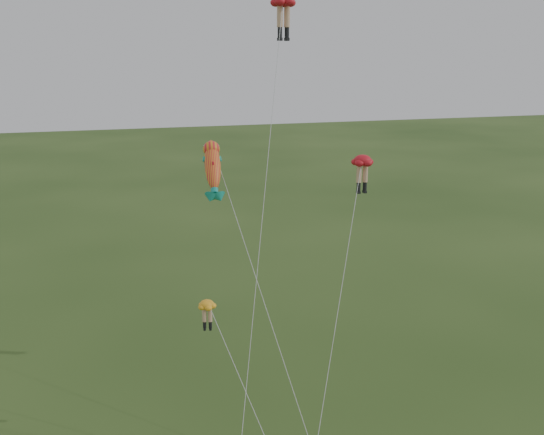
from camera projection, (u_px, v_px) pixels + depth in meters
name	position (u px, v px, depth m)	size (l,w,h in m)	color
legs_kite_red_high	(283.00, 9.00, 35.57)	(7.06, 12.54, 22.99)	red
legs_kite_red_mid	(362.00, 168.00, 35.37)	(7.32, 9.99, 13.84)	red
legs_kite_yellow	(210.00, 315.00, 30.22)	(3.08, 6.65, 7.60)	#FFAC20
fish_kite	(213.00, 167.00, 30.38)	(4.01, 9.06, 15.51)	orange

